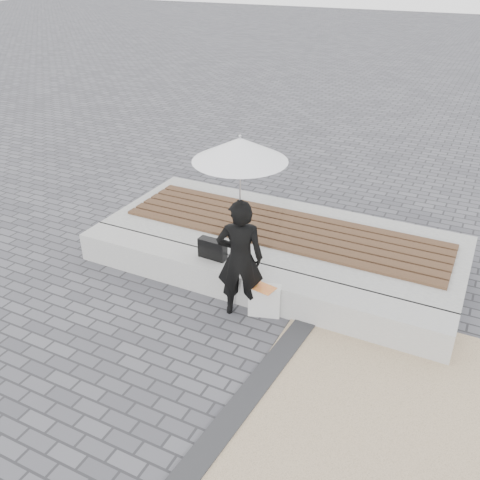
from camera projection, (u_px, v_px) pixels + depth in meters
name	position (u px, v px, depth m)	size (l,w,h in m)	color
ground	(180.00, 374.00, 5.51)	(80.00, 80.00, 0.00)	#515156
edging_band	(220.00, 433.00, 4.82)	(0.25, 5.20, 0.04)	#2B2C2E
seating_ledge	(247.00, 283.00, 6.67)	(5.00, 0.45, 0.40)	#B0AFAA
timber_platform	(283.00, 242.00, 7.61)	(5.00, 2.00, 0.40)	#ACACA7
timber_decking	(284.00, 228.00, 7.50)	(4.60, 1.20, 0.04)	brown
woman	(240.00, 259.00, 6.11)	(0.55, 0.36, 1.50)	black
parasol	(240.00, 149.00, 5.48)	(1.02, 1.02, 1.30)	#AFAFB4
handbag	(213.00, 249.00, 6.76)	(0.37, 0.13, 0.26)	black
canvas_tote	(265.00, 300.00, 6.33)	(0.38, 0.16, 0.40)	silver
magazine	(263.00, 288.00, 6.20)	(0.27, 0.20, 0.01)	red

